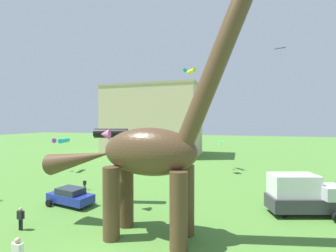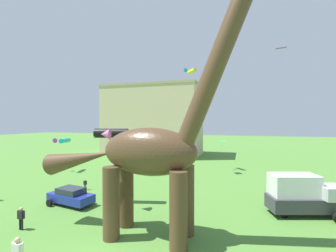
{
  "view_description": "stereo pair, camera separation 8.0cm",
  "coord_description": "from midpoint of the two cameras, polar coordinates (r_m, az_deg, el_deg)",
  "views": [
    {
      "loc": [
        7.14,
        -9.93,
        7.5
      ],
      "look_at": [
        2.26,
        6.0,
        7.17
      ],
      "focal_mm": 25.46,
      "sensor_mm": 36.0,
      "label": 1
    },
    {
      "loc": [
        7.22,
        -9.9,
        7.5
      ],
      "look_at": [
        2.26,
        6.0,
        7.17
      ],
      "focal_mm": 25.46,
      "sensor_mm": 36.0,
      "label": 2
    }
  ],
  "objects": [
    {
      "name": "kite_mid_center",
      "position": [
        32.78,
        25.24,
        16.5
      ],
      "size": [
        1.41,
        1.18,
        1.57
      ],
      "color": "black"
    },
    {
      "name": "kite_near_high",
      "position": [
        37.21,
        5.2,
        12.98
      ],
      "size": [
        2.25,
        2.16,
        0.63
      ],
      "color": "yellow"
    },
    {
      "name": "parked_box_truck",
      "position": [
        22.6,
        29.45,
        -14.03
      ],
      "size": [
        5.97,
        3.65,
        3.2
      ],
      "rotation": [
        0.0,
        0.0,
        0.3
      ],
      "color": "#38383D",
      "rests_on": "ground_plane"
    },
    {
      "name": "person_watching_child",
      "position": [
        28.21,
        -19.42,
        -12.86
      ],
      "size": [
        0.44,
        0.19,
        1.17
      ],
      "rotation": [
        0.0,
        0.0,
        4.91
      ],
      "color": "#2D3347",
      "rests_on": "ground_plane"
    },
    {
      "name": "kite_high_left",
      "position": [
        38.85,
        -24.06,
        -3.19
      ],
      "size": [
        2.38,
        2.54,
        0.72
      ],
      "color": "#19B2B7"
    },
    {
      "name": "parked_sedan_left",
      "position": [
        23.83,
        -22.41,
        -15.27
      ],
      "size": [
        4.43,
        2.44,
        1.55
      ],
      "rotation": [
        0.0,
        0.0,
        -0.16
      ],
      "color": "navy",
      "rests_on": "ground_plane"
    },
    {
      "name": "kite_mid_left",
      "position": [
        21.81,
        -13.85,
        -1.75
      ],
      "size": [
        3.15,
        2.92,
        0.89
      ],
      "color": "black"
    },
    {
      "name": "kite_mid_right",
      "position": [
        34.89,
        12.62,
        -3.58
      ],
      "size": [
        1.33,
        1.46,
        1.46
      ],
      "color": "green"
    },
    {
      "name": "background_building_block",
      "position": [
        53.81,
        -3.77,
        1.4
      ],
      "size": [
        21.19,
        11.32,
        15.5
      ],
      "color": "#CCB78E",
      "rests_on": "ground_plane"
    },
    {
      "name": "person_photographer",
      "position": [
        15.18,
        -32.49,
        -24.07
      ],
      "size": [
        0.67,
        0.3,
        1.79
      ],
      "rotation": [
        0.0,
        0.0,
        0.03
      ],
      "color": "#6B6056",
      "rests_on": "ground_plane"
    },
    {
      "name": "dinosaur_sculpture",
      "position": [
        15.54,
        -4.86,
        -6.12
      ],
      "size": [
        14.67,
        3.11,
        15.33
      ],
      "rotation": [
        0.0,
        0.0,
        0.25
      ],
      "color": "#513823",
      "rests_on": "ground_plane"
    },
    {
      "name": "person_far_spectator",
      "position": [
        20.25,
        -31.91,
        -17.91
      ],
      "size": [
        0.59,
        0.26,
        1.57
      ],
      "rotation": [
        0.0,
        0.0,
        5.98
      ],
      "color": "black",
      "rests_on": "ground_plane"
    }
  ]
}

